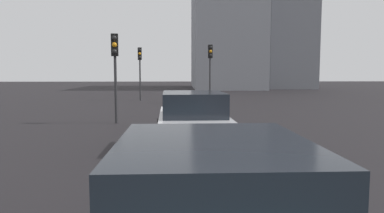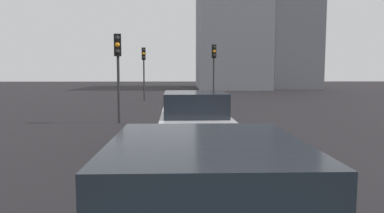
% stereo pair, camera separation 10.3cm
% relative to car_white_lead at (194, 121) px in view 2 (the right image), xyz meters
% --- Properties ---
extents(car_white_lead, '(4.74, 2.17, 1.57)m').
position_rel_car_white_lead_xyz_m(car_white_lead, '(0.00, 0.00, 0.00)').
color(car_white_lead, silver).
rests_on(car_white_lead, ground_plane).
extents(traffic_light_near_left, '(0.32, 0.29, 3.90)m').
position_rel_car_white_lead_xyz_m(traffic_light_near_left, '(16.68, 3.22, 2.05)').
color(traffic_light_near_left, '#2D2D30').
rests_on(traffic_light_near_left, ground_plane).
extents(traffic_light_near_right, '(0.32, 0.30, 3.66)m').
position_rel_car_white_lead_xyz_m(traffic_light_near_right, '(4.92, 2.98, 1.89)').
color(traffic_light_near_right, '#2D2D30').
rests_on(traffic_light_near_right, ground_plane).
extents(traffic_light_far_left, '(0.33, 0.31, 3.94)m').
position_rel_car_white_lead_xyz_m(traffic_light_far_left, '(14.30, -1.75, 2.08)').
color(traffic_light_far_left, '#2D2D30').
rests_on(traffic_light_far_left, ground_plane).
extents(building_facade_left, '(9.95, 6.08, 16.12)m').
position_rel_car_white_lead_xyz_m(building_facade_left, '(38.14, -13.76, 7.30)').
color(building_facade_left, slate).
rests_on(building_facade_left, ground_plane).
extents(building_facade_center, '(14.79, 8.32, 14.89)m').
position_rel_car_white_lead_xyz_m(building_facade_center, '(37.59, -5.76, 6.69)').
color(building_facade_center, gray).
rests_on(building_facade_center, ground_plane).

